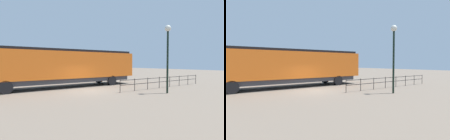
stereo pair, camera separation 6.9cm
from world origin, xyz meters
The scene contains 4 objects.
ground_plane centered at (0.00, 0.00, 0.00)m, with size 120.00×120.00×0.00m, color #756656.
locomotive centered at (-3.84, -0.61, 2.23)m, with size 3.19×16.51×3.95m.
lamp_post centered at (4.85, 4.83, 4.04)m, with size 0.51×0.51×5.68m.
platform_fence centered at (2.36, 7.59, 0.73)m, with size 0.05×11.74×1.13m.
Camera 2 is at (14.68, -7.67, 2.52)m, focal length 29.21 mm.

